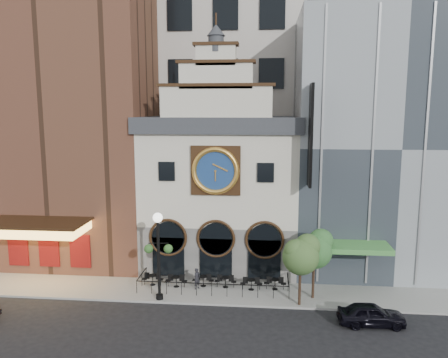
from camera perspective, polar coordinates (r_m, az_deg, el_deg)
ground at (r=30.23m, az=-1.90°, el=-16.21°), size 120.00×120.00×0.00m
sidewalk at (r=32.46m, az=-1.33°, el=-14.22°), size 44.00×5.00×0.15m
clock_building at (r=35.66m, az=-0.39°, el=-0.99°), size 12.60×8.78×18.65m
theater_building at (r=40.58m, az=-18.87°, el=8.15°), size 14.00×15.60×25.00m
retail_building at (r=38.41m, az=19.67°, el=4.40°), size 14.00×14.40×20.00m
office_tower at (r=47.79m, az=1.10°, el=17.58°), size 20.00×16.00×40.00m
cafe_railing at (r=32.26m, az=-1.34°, el=-13.37°), size 10.60×2.60×0.90m
bistro_0 at (r=33.26m, az=-9.31°, el=-12.76°), size 1.58×0.68×0.90m
bistro_1 at (r=32.72m, az=-6.26°, el=-13.07°), size 1.58×0.68×0.90m
bistro_2 at (r=32.67m, az=-2.73°, el=-13.05°), size 1.58×0.68×0.90m
bistro_3 at (r=32.44m, az=0.19°, el=-13.21°), size 1.58×0.68×0.90m
bistro_4 at (r=32.09m, az=3.58°, el=-13.48°), size 1.58×0.68×0.90m
bistro_5 at (r=32.31m, az=6.68°, el=-13.37°), size 1.58×0.68×0.90m
car_right at (r=28.95m, az=18.70°, el=-16.42°), size 4.06×1.78×1.36m
pedestrian at (r=32.16m, az=-3.54°, el=-12.86°), size 0.63×0.66×1.52m
lamppost at (r=29.78m, az=-8.57°, el=-8.69°), size 1.92×0.74×6.02m
tree_left at (r=30.40m, az=11.79°, el=-8.84°), size 2.49×2.40×4.79m
tree_right at (r=29.17m, az=10.06°, el=-9.60°), size 2.47×2.38×4.76m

